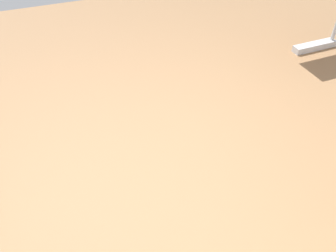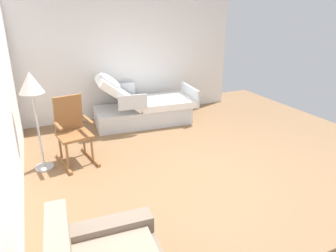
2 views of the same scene
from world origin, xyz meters
TOP-DOWN VIEW (x-y plane):
  - ground_plane at (0.00, 0.00)m, footprint 7.45×7.45m
  - overbed_table at (-2.22, -1.09)m, footprint 0.85×0.42m

SIDE VIEW (x-z plane):
  - ground_plane at x=0.00m, z-range 0.00..0.00m
  - overbed_table at x=-2.22m, z-range 0.11..0.95m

